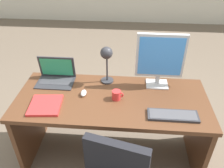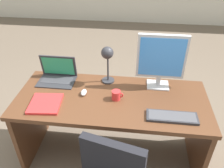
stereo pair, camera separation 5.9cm
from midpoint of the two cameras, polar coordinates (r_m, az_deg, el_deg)
The scene contains 9 objects.
ground at distance 3.66m, azimuth 3.18°, elevation 1.49°, with size 12.00×12.00×0.00m, color #6B5B4C.
desk at distance 2.18m, azimuth 0.82°, elevation -7.17°, with size 1.67×0.71×0.75m.
monitor at distance 2.06m, azimuth 12.87°, elevation 6.10°, with size 0.42×0.16×0.50m.
laptop at distance 2.27m, azimuth -12.53°, elevation 2.79°, with size 0.35×0.24×0.23m.
keyboard at distance 1.87m, azimuth 15.47°, elevation -7.82°, with size 0.39×0.13×0.02m.
mouse at distance 2.04m, azimuth -6.19°, elevation -2.10°, with size 0.05×0.09×0.04m.
desk_lamp at distance 2.06m, azimuth -0.31°, elevation 6.57°, with size 0.12×0.14×0.37m.
book at distance 1.99m, azimuth -15.31°, elevation -4.70°, with size 0.27×0.29×0.02m.
coffee_mug at distance 1.97m, azimuth 1.95°, elevation -2.76°, with size 0.10×0.08×0.08m.
Camera 2 is at (0.19, -1.57, 1.98)m, focal length 37.04 mm.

